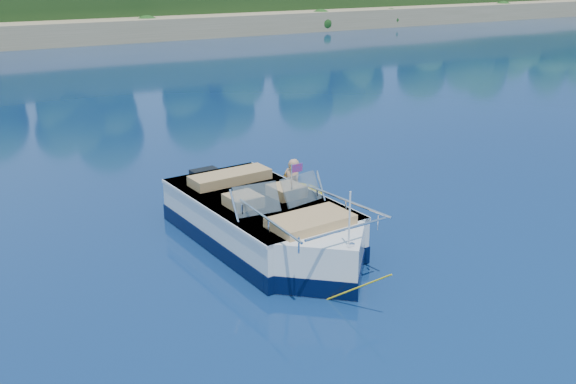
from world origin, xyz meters
name	(u,v)px	position (x,y,z in m)	size (l,w,h in m)	color
ground	(346,235)	(0.00, 0.00, 0.00)	(160.00, 160.00, 0.00)	#091943
motorboat	(270,227)	(-1.56, 0.30, 0.39)	(2.43, 6.10, 2.03)	white
tow_tube	(293,198)	(0.08, 2.16, 0.10)	(1.56, 1.56, 0.37)	yellow
boy	(291,202)	(0.03, 2.17, 0.00)	(0.50, 0.33, 1.37)	tan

